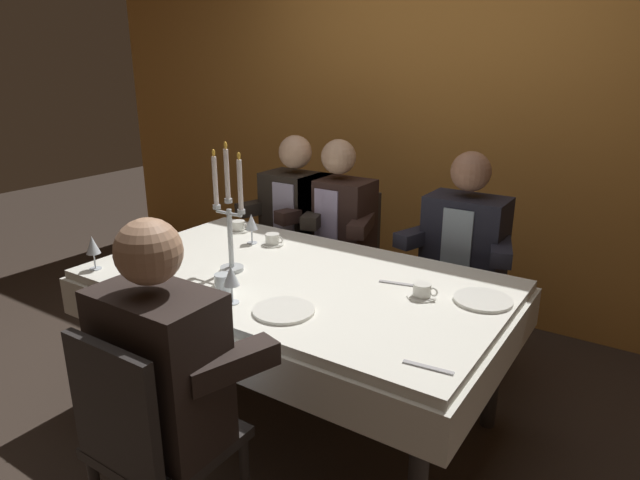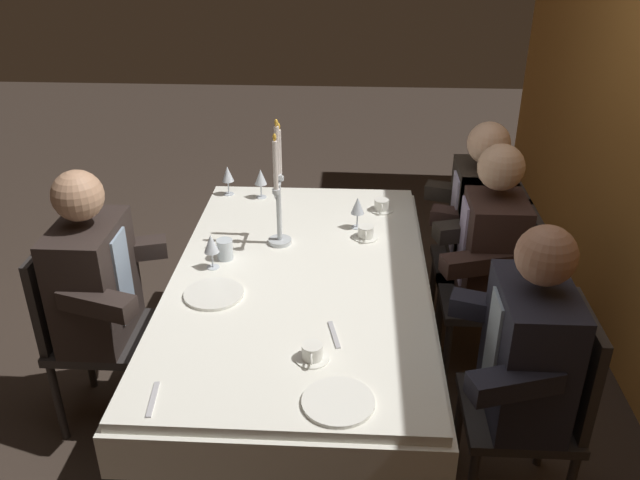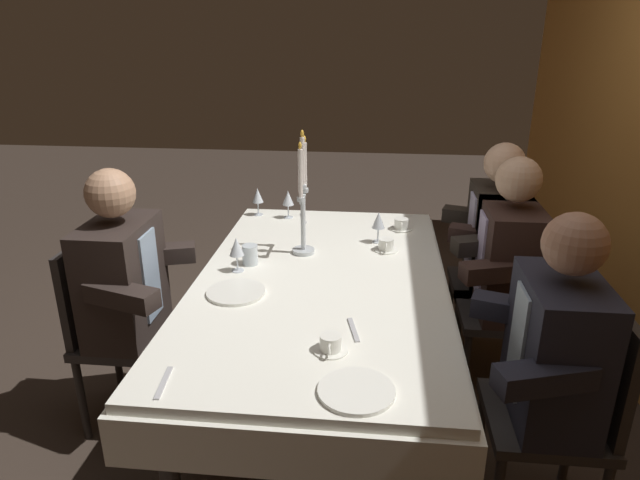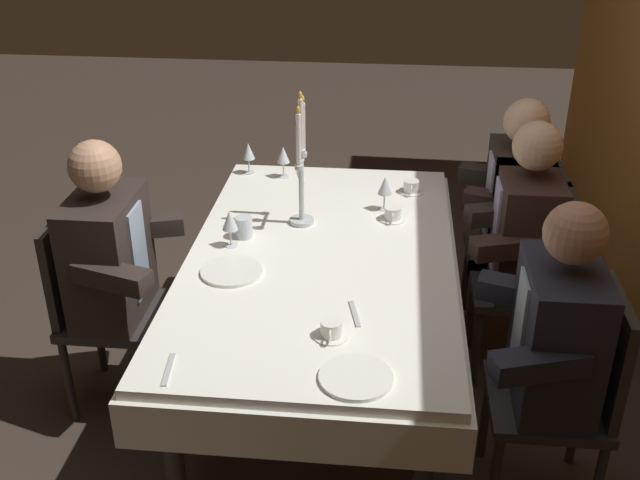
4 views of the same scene
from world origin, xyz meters
TOP-DOWN VIEW (x-y plane):
  - ground_plane at (0.00, 0.00)m, footprint 12.00×12.00m
  - dining_table at (0.00, 0.00)m, footprint 1.94×1.14m
  - candelabra at (-0.28, -0.11)m, footprint 0.19×0.11m
  - dinner_plate_0 at (0.82, 0.20)m, footprint 0.24×0.24m
  - dinner_plate_1 at (0.19, -0.34)m, footprint 0.25×0.25m
  - wine_glass_0 at (-0.04, -0.39)m, footprint 0.07×0.07m
  - wine_glass_1 at (-0.81, -0.27)m, footprint 0.07×0.07m
  - wine_glass_2 at (-0.84, -0.46)m, footprint 0.07×0.07m
  - wine_glass_3 at (-0.47, 0.25)m, footprint 0.07×0.07m
  - water_tumbler_0 at (-0.12, -0.35)m, footprint 0.07×0.07m
  - coffee_cup_0 at (-0.68, 0.38)m, footprint 0.13×0.12m
  - coffee_cup_1 at (0.59, 0.10)m, footprint 0.13×0.12m
  - coffee_cup_2 at (-0.36, 0.29)m, footprint 0.13×0.12m
  - fork_0 at (0.83, -0.41)m, footprint 0.17×0.04m
  - fork_1 at (0.44, 0.17)m, footprint 0.17×0.06m
  - fork_2 at (-0.80, -0.18)m, footprint 0.17×0.06m
  - seated_diner_0 at (-0.63, 0.89)m, footprint 0.63×0.48m
  - seated_diner_1 at (-0.31, 0.89)m, footprint 0.63×0.48m
  - seated_diner_2 at (0.09, -0.89)m, footprint 0.63×0.48m
  - seated_diner_3 at (0.50, 0.89)m, footprint 0.63×0.48m

SIDE VIEW (x-z plane):
  - ground_plane at x=0.00m, z-range 0.00..0.00m
  - dining_table at x=0.00m, z-range 0.25..0.99m
  - seated_diner_0 at x=-0.63m, z-range 0.12..1.36m
  - seated_diner_1 at x=-0.31m, z-range 0.12..1.36m
  - seated_diner_2 at x=0.09m, z-range 0.12..1.36m
  - seated_diner_3 at x=0.50m, z-range 0.12..1.36m
  - fork_0 at x=0.83m, z-range 0.74..0.75m
  - fork_1 at x=0.44m, z-range 0.74..0.75m
  - fork_2 at x=-0.80m, z-range 0.74..0.75m
  - dinner_plate_0 at x=0.82m, z-range 0.74..0.75m
  - dinner_plate_1 at x=0.19m, z-range 0.74..0.75m
  - coffee_cup_0 at x=-0.68m, z-range 0.74..0.80m
  - coffee_cup_1 at x=0.59m, z-range 0.74..0.80m
  - coffee_cup_2 at x=-0.36m, z-range 0.74..0.80m
  - water_tumbler_0 at x=-0.12m, z-range 0.74..0.83m
  - wine_glass_0 at x=-0.04m, z-range 0.77..0.94m
  - wine_glass_1 at x=-0.81m, z-range 0.77..0.94m
  - wine_glass_2 at x=-0.84m, z-range 0.77..0.94m
  - wine_glass_3 at x=-0.47m, z-range 0.77..0.94m
  - candelabra at x=-0.28m, z-range 0.69..1.30m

